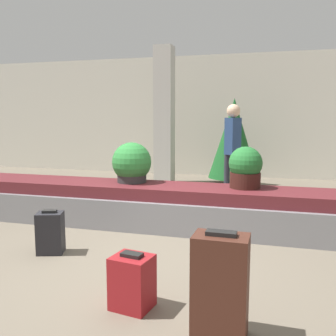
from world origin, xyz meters
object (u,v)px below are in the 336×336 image
pillar (164,116)px  suitcase_1 (132,282)px  potted_plant_0 (132,164)px  suitcase_0 (220,286)px  traveler_0 (233,142)px  suitcase_2 (50,233)px  potted_plant_1 (245,168)px  decorated_tree (234,138)px

pillar → suitcase_1: size_ratio=6.80×
potted_plant_0 → suitcase_1: bearing=-69.0°
suitcase_1 → potted_plant_0: potted_plant_0 is taller
suitcase_0 → traveler_0: size_ratio=0.43×
traveler_0 → suitcase_1: bearing=21.0°
suitcase_2 → potted_plant_1: 2.66m
suitcase_0 → potted_plant_1: size_ratio=1.37×
pillar → potted_plant_1: bearing=-57.7°
suitcase_1 → suitcase_2: 1.65m
suitcase_0 → suitcase_2: 2.41m
pillar → suitcase_1: bearing=-76.4°
pillar → decorated_tree: size_ratio=1.60×
traveler_0 → decorated_tree: decorated_tree is taller
suitcase_2 → decorated_tree: bearing=53.7°
suitcase_1 → potted_plant_1: 2.63m
suitcase_1 → traveler_0: bearing=95.0°
pillar → traveler_0: pillar is taller
suitcase_0 → suitcase_2: size_ratio=1.53×
potted_plant_1 → traveler_0: (-0.38, 1.98, 0.22)m
suitcase_1 → decorated_tree: bearing=97.5°
suitcase_2 → traveler_0: bearing=45.0°
potted_plant_0 → pillar: bearing=97.9°
suitcase_0 → suitcase_1: suitcase_0 is taller
traveler_0 → suitcase_0: bearing=30.5°
pillar → traveler_0: size_ratio=1.77×
potted_plant_1 → decorated_tree: 3.55m
suitcase_0 → potted_plant_0: size_ratio=1.31×
traveler_0 → decorated_tree: (-0.13, 1.53, -0.01)m
pillar → potted_plant_0: pillar is taller
suitcase_0 → potted_plant_0: potted_plant_0 is taller
pillar → traveler_0: 2.29m
suitcase_0 → decorated_tree: (-0.53, 6.16, 0.71)m
traveler_0 → potted_plant_0: bearing=-7.8°
suitcase_0 → decorated_tree: bearing=96.2°
potted_plant_0 → traveler_0: 2.36m
potted_plant_1 → decorated_tree: (-0.51, 3.50, 0.21)m
potted_plant_1 → traveler_0: 2.02m
traveler_0 → decorated_tree: bearing=-149.4°
suitcase_1 → potted_plant_1: size_ratio=0.82×
potted_plant_0 → potted_plant_1: (1.67, -0.01, -0.00)m
suitcase_0 → potted_plant_1: bearing=91.7°
suitcase_2 → decorated_tree: 5.32m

